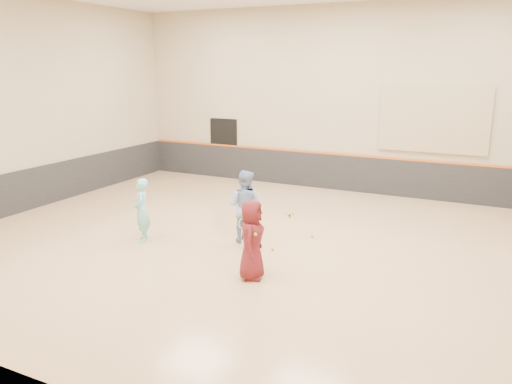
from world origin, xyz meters
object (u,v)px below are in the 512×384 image
at_px(instructor, 245,206).
at_px(spare_racket, 289,213).
at_px(young_man, 252,240).
at_px(girl, 142,210).

relative_size(instructor, spare_racket, 2.72).
bearing_deg(instructor, spare_racket, -94.47).
relative_size(instructor, young_man, 1.09).
xyz_separation_m(instructor, young_man, (1.09, -1.83, -0.07)).
height_order(instructor, spare_racket, instructor).
bearing_deg(young_man, instructor, 16.04).
bearing_deg(instructor, young_man, 118.59).
distance_m(instructor, young_man, 2.13).
distance_m(young_man, spare_racket, 4.56).
relative_size(girl, young_man, 0.96).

